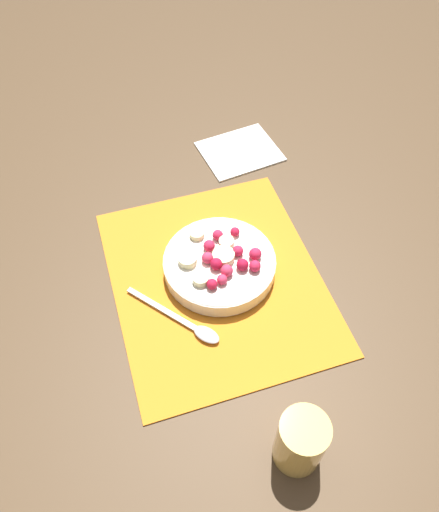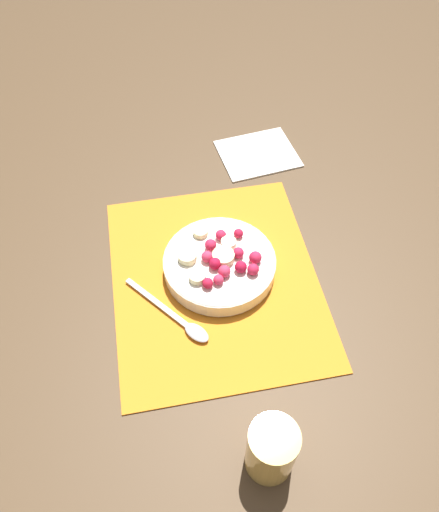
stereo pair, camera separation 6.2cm
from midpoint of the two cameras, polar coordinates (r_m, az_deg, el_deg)
The scene contains 6 objects.
ground_plane at distance 0.87m, azimuth 1.56°, elevation -2.86°, with size 3.00×3.00×0.00m, color #4C3823.
placemat at distance 0.86m, azimuth 1.56°, elevation -2.74°, with size 0.42×0.35×0.01m.
fruit_bowl at distance 0.86m, azimuth 2.10°, elevation -0.87°, with size 0.19×0.19×0.05m.
spoon at distance 0.81m, azimuth -2.12°, elevation -7.60°, with size 0.15×0.13×0.01m.
drinking_glass at distance 0.70m, azimuth 8.70°, elevation -21.21°, with size 0.07×0.07×0.10m.
napkin at distance 1.09m, azimuth 6.07°, elevation 11.54°, with size 0.15×0.17×0.01m.
Camera 2 is at (-0.49, 0.08, 0.71)m, focal length 35.00 mm.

